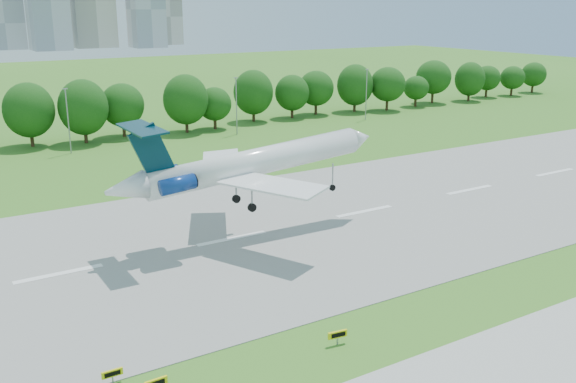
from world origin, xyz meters
The scene contains 5 objects.
runway centered at (0.00, 25.00, 0.04)m, with size 400.00×45.00×0.08m, color gray.
airliner centered at (21.84, 25.01, 9.02)m, with size 35.09×25.57×11.22m.
taxi_sign_left centered at (-1.18, 2.42, 0.82)m, with size 1.58×0.21×1.11m.
taxi_sign_centre centered at (1.11, -0.52, 0.88)m, with size 1.71×0.29×1.20m.
taxi_sign_right centered at (16.26, -1.67, 0.89)m, with size 1.73×0.42×1.21m.
Camera 1 is at (-11.86, -39.67, 26.88)m, focal length 40.00 mm.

